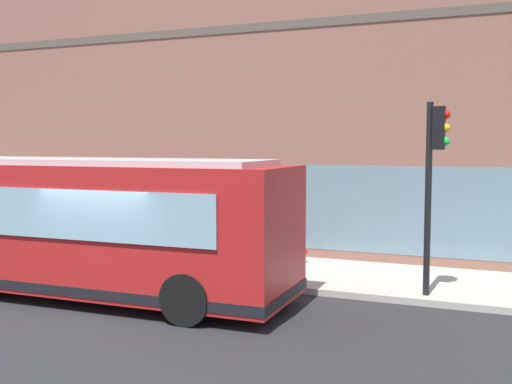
% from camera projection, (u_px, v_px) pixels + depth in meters
% --- Properties ---
extents(ground, '(120.00, 120.00, 0.00)m').
position_uv_depth(ground, '(115.00, 308.00, 12.55)').
color(ground, '#262628').
extents(sidewalk_curb, '(3.60, 40.00, 0.15)m').
position_uv_depth(sidewalk_curb, '(211.00, 265.00, 16.59)').
color(sidewalk_curb, '#B2ADA3').
rests_on(sidewalk_curb, ground).
extents(building_corner, '(7.69, 22.22, 12.26)m').
position_uv_depth(building_corner, '(283.00, 66.00, 21.26)').
color(building_corner, '#8C5B4C').
rests_on(building_corner, ground).
extents(city_bus_nearside, '(2.77, 10.09, 3.07)m').
position_uv_depth(city_bus_nearside, '(75.00, 226.00, 13.56)').
color(city_bus_nearside, red).
rests_on(city_bus_nearside, ground).
extents(traffic_light_near_corner, '(0.32, 0.49, 4.12)m').
position_uv_depth(traffic_light_near_corner, '(435.00, 162.00, 12.77)').
color(traffic_light_near_corner, black).
rests_on(traffic_light_near_corner, sidewalk_curb).
extents(fire_hydrant, '(0.35, 0.35, 0.74)m').
position_uv_depth(fire_hydrant, '(299.00, 249.00, 16.54)').
color(fire_hydrant, red).
rests_on(fire_hydrant, sidewalk_curb).
extents(pedestrian_near_hydrant, '(0.32, 0.32, 1.75)m').
position_uv_depth(pedestrian_near_hydrant, '(258.00, 227.00, 16.36)').
color(pedestrian_near_hydrant, '#3F8C4C').
rests_on(pedestrian_near_hydrant, sidewalk_curb).
extents(pedestrian_by_light_pole, '(0.32, 0.32, 1.66)m').
position_uv_depth(pedestrian_by_light_pole, '(233.00, 225.00, 17.00)').
color(pedestrian_by_light_pole, gold).
rests_on(pedestrian_by_light_pole, sidewalk_curb).
extents(newspaper_vending_box, '(0.44, 0.43, 0.90)m').
position_uv_depth(newspaper_vending_box, '(174.00, 236.00, 18.36)').
color(newspaper_vending_box, '#263F99').
rests_on(newspaper_vending_box, sidewalk_curb).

